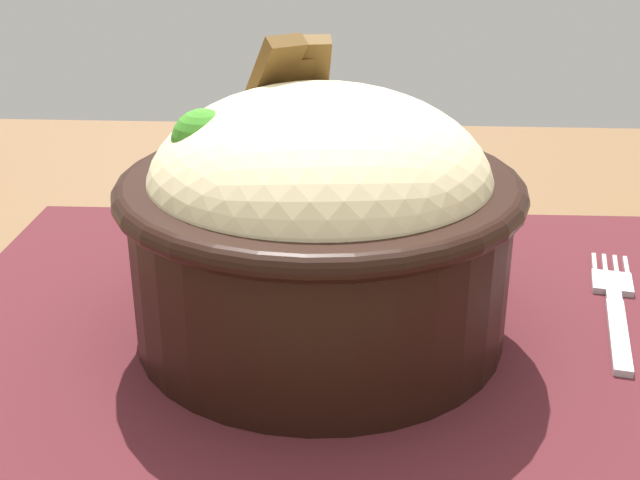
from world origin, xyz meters
The scene contains 4 objects.
table centered at (0.00, 0.00, 0.65)m, with size 1.29×0.87×0.72m.
placemat centered at (0.00, 0.03, 0.72)m, with size 0.46×0.33×0.00m, color #47191E.
bowl centered at (-0.03, 0.02, 0.78)m, with size 0.20×0.20×0.14m.
fork centered at (0.13, 0.06, 0.72)m, with size 0.04×0.14×0.00m.
Camera 1 is at (-0.01, -0.35, 0.93)m, focal length 46.44 mm.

